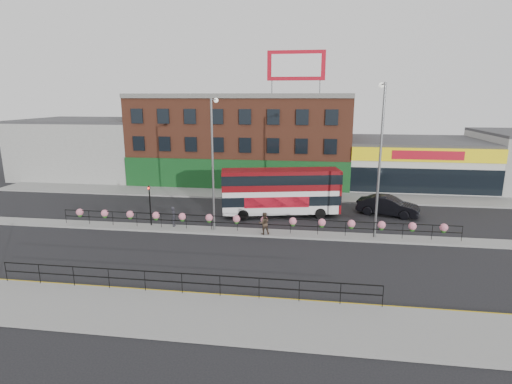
# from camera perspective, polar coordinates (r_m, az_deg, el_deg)

# --- Properties ---
(ground) EXTENTS (120.00, 120.00, 0.00)m
(ground) POSITION_cam_1_polar(r_m,az_deg,el_deg) (30.26, -0.80, -5.92)
(ground) COLOR black
(ground) RESTS_ON ground
(south_pavement) EXTENTS (60.00, 4.00, 0.15)m
(south_pavement) POSITION_cam_1_polar(r_m,az_deg,el_deg) (19.52, -6.45, -17.28)
(south_pavement) COLOR gray
(south_pavement) RESTS_ON ground
(north_pavement) EXTENTS (60.00, 4.00, 0.15)m
(north_pavement) POSITION_cam_1_polar(r_m,az_deg,el_deg) (41.66, 1.73, -0.41)
(north_pavement) COLOR gray
(north_pavement) RESTS_ON ground
(median) EXTENTS (60.00, 1.60, 0.15)m
(median) POSITION_cam_1_polar(r_m,az_deg,el_deg) (30.23, -0.80, -5.78)
(median) COLOR gray
(median) RESTS_ON ground
(yellow_line_inner) EXTENTS (60.00, 0.10, 0.01)m
(yellow_line_inner) POSITION_cam_1_polar(r_m,az_deg,el_deg) (21.50, -4.88, -14.38)
(yellow_line_inner) COLOR gold
(yellow_line_inner) RESTS_ON ground
(yellow_line_outer) EXTENTS (60.00, 0.10, 0.01)m
(yellow_line_outer) POSITION_cam_1_polar(r_m,az_deg,el_deg) (21.34, -4.99, -14.60)
(yellow_line_outer) COLOR gold
(yellow_line_outer) RESTS_ON ground
(brick_building) EXTENTS (25.00, 12.21, 10.30)m
(brick_building) POSITION_cam_1_polar(r_m,az_deg,el_deg) (49.14, -1.88, 7.69)
(brick_building) COLOR brown
(brick_building) RESTS_ON ground
(supermarket) EXTENTS (15.00, 12.25, 5.30)m
(supermarket) POSITION_cam_1_polar(r_m,az_deg,el_deg) (50.04, 21.39, 4.02)
(supermarket) COLOR silver
(supermarket) RESTS_ON ground
(warehouse_west) EXTENTS (15.50, 12.00, 7.30)m
(warehouse_west) POSITION_cam_1_polar(r_m,az_deg,el_deg) (56.44, -22.67, 5.90)
(warehouse_west) COLOR #9C9C97
(warehouse_west) RESTS_ON ground
(billboard) EXTENTS (6.00, 0.29, 4.40)m
(billboard) POSITION_cam_1_polar(r_m,az_deg,el_deg) (43.36, 5.76, 17.53)
(billboard) COLOR #AE0D1D
(billboard) RESTS_ON brick_building
(median_railing) EXTENTS (30.04, 0.56, 1.23)m
(median_railing) POSITION_cam_1_polar(r_m,az_deg,el_deg) (29.93, -0.80, -4.03)
(median_railing) COLOR black
(median_railing) RESTS_ON median
(south_railing) EXTENTS (20.04, 0.05, 1.12)m
(south_railing) POSITION_cam_1_polar(r_m,az_deg,el_deg) (21.24, -10.57, -12.06)
(south_railing) COLOR black
(south_railing) RESTS_ON south_pavement
(double_decker_bus) EXTENTS (10.31, 4.42, 4.06)m
(double_decker_bus) POSITION_cam_1_polar(r_m,az_deg,el_deg) (34.08, 3.62, 0.63)
(double_decker_bus) COLOR silver
(double_decker_bus) RESTS_ON ground
(car) EXTENTS (4.98, 6.27, 1.70)m
(car) POSITION_cam_1_polar(r_m,az_deg,el_deg) (36.40, 18.32, -1.87)
(car) COLOR black
(car) RESTS_ON ground
(pedestrian_a) EXTENTS (0.66, 0.51, 1.58)m
(pedestrian_a) POSITION_cam_1_polar(r_m,az_deg,el_deg) (31.84, -11.66, -3.44)
(pedestrian_a) COLOR #26262D
(pedestrian_a) RESTS_ON median
(pedestrian_b) EXTENTS (1.18, 1.11, 1.66)m
(pedestrian_b) POSITION_cam_1_polar(r_m,az_deg,el_deg) (29.41, 1.16, -4.48)
(pedestrian_b) COLOR #3E3023
(pedestrian_b) RESTS_ON median
(lamp_column_west) EXTENTS (0.35, 1.72, 9.81)m
(lamp_column_west) POSITION_cam_1_polar(r_m,az_deg,el_deg) (29.73, -6.12, 5.50)
(lamp_column_west) COLOR slate
(lamp_column_west) RESTS_ON median
(lamp_column_east) EXTENTS (0.39, 1.91, 10.86)m
(lamp_column_east) POSITION_cam_1_polar(r_m,az_deg,el_deg) (29.19, 17.31, 6.07)
(lamp_column_east) COLOR slate
(lamp_column_east) RESTS_ON median
(traffic_light_median) EXTENTS (0.15, 0.28, 3.65)m
(traffic_light_median) POSITION_cam_1_polar(r_m,az_deg,el_deg) (32.08, -14.97, -0.66)
(traffic_light_median) COLOR black
(traffic_light_median) RESTS_ON median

